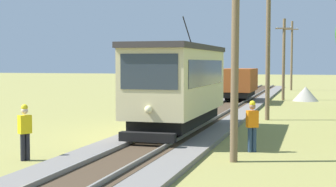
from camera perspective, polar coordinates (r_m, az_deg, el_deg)
red_tram at (r=21.51m, az=1.15°, el=1.12°), size 2.60×8.54×4.79m
freight_car at (r=39.35m, az=7.92°, el=1.23°), size 2.40×5.20×2.31m
utility_pole_near_tram at (r=15.91m, az=7.56°, el=6.33°), size 1.40×0.52×7.57m
utility_pole_mid at (r=27.72m, az=11.17°, el=5.53°), size 1.40×0.30×8.01m
utility_pole_far at (r=42.78m, az=12.86°, el=3.88°), size 1.40×0.56×6.70m
utility_pole_distant at (r=58.75m, az=13.72°, el=4.24°), size 1.40×0.57×7.74m
gravel_pile at (r=42.19m, az=15.18°, el=-0.03°), size 2.06×2.06×1.18m
track_worker at (r=16.58m, az=-15.78°, el=-3.91°), size 0.40×0.45×1.78m
second_worker at (r=17.71m, az=9.44°, el=-3.36°), size 0.45×0.39×1.78m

